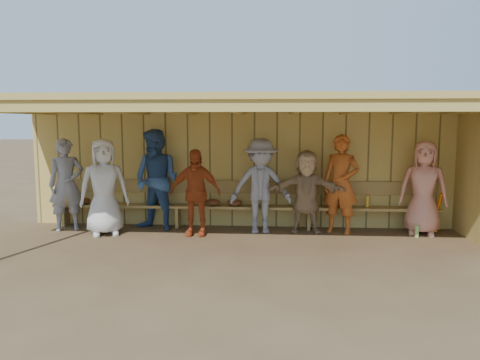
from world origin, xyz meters
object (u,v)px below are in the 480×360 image
object	(u,v)px
player_e	(261,186)
bench	(243,201)
player_c	(157,180)
player_d	(195,192)
player_g	(341,184)
player_b	(104,187)
player_h	(423,188)
player_f	(306,191)
player_a	(66,185)

from	to	relation	value
player_e	bench	world-z (taller)	player_e
player_c	player_d	xyz separation A→B (m)	(0.81, -0.37, -0.18)
player_g	bench	size ratio (longest dim) A/B	0.25
player_e	player_g	xyz separation A→B (m)	(1.50, 0.08, 0.04)
bench	player_e	bearing A→B (deg)	-46.96
player_b	player_g	distance (m)	4.41
player_e	player_h	xyz separation A→B (m)	(3.02, 0.08, -0.02)
player_d	player_e	size ratio (longest dim) A/B	0.90
player_c	bench	bearing A→B (deg)	31.97
player_d	player_f	xyz separation A→B (m)	(2.06, 0.37, -0.02)
player_e	bench	distance (m)	0.64
player_c	player_e	size ratio (longest dim) A/B	1.09
player_b	player_h	distance (m)	5.92
player_a	bench	bearing A→B (deg)	-15.85
player_h	bench	size ratio (longest dim) A/B	0.23
player_h	player_e	bearing A→B (deg)	-163.16
player_a	player_b	xyz separation A→B (m)	(0.86, -0.33, 0.01)
player_e	player_h	world-z (taller)	player_e
player_h	player_b	bearing A→B (deg)	-160.25
player_g	player_c	bearing A→B (deg)	-157.01
player_f	player_h	xyz separation A→B (m)	(2.16, 0.00, 0.09)
player_b	player_e	world-z (taller)	player_b
player_h	player_a	bearing A→B (deg)	-163.59
player_a	player_c	size ratio (longest dim) A/B	0.91
player_h	bench	bearing A→B (deg)	-169.87
player_d	bench	world-z (taller)	player_d
player_b	player_h	xyz separation A→B (m)	(5.90, 0.46, -0.02)
player_b	player_d	distance (m)	1.69
player_b	bench	world-z (taller)	player_b
player_b	bench	bearing A→B (deg)	-6.84
player_a	player_h	xyz separation A→B (m)	(6.76, 0.13, -0.01)
player_d	player_b	bearing A→B (deg)	-174.45
player_a	player_e	distance (m)	3.74
player_g	player_h	size ratio (longest dim) A/B	1.06
player_c	player_g	distance (m)	3.51
player_a	player_e	size ratio (longest dim) A/B	1.00
bench	player_g	bearing A→B (deg)	-9.30
player_f	bench	distance (m)	1.29
player_f	player_h	distance (m)	2.16
player_d	player_f	bearing A→B (deg)	12.57
player_d	player_h	bearing A→B (deg)	7.42
player_a	bench	distance (m)	3.43
player_c	player_f	distance (m)	2.87
player_h	bench	world-z (taller)	player_h
player_f	player_g	world-z (taller)	player_g
player_f	player_e	bearing A→B (deg)	-174.50
player_a	player_b	size ratio (longest dim) A/B	0.99
player_a	player_d	world-z (taller)	player_a
player_a	player_c	world-z (taller)	player_c
player_b	player_f	bearing A→B (deg)	-16.74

